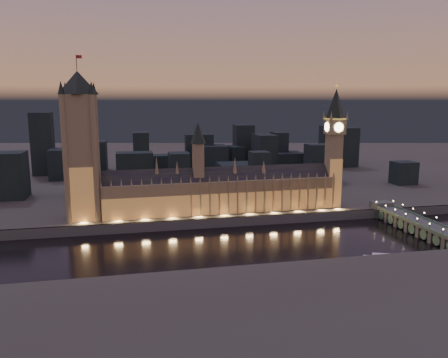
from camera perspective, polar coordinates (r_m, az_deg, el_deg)
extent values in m
plane|color=black|center=(325.94, 1.16, -8.31)|extent=(2000.00, 2000.00, 0.00)
cube|color=#3B362C|center=(829.97, -7.02, 3.23)|extent=(2000.00, 960.00, 8.00)
cube|color=#4A5349|center=(363.03, -0.32, -5.70)|extent=(2000.00, 2.50, 8.00)
cube|color=#898058|center=(379.39, -0.35, -2.20)|extent=(200.43, 24.93, 28.00)
cube|color=#C2813F|center=(370.73, -0.03, -3.29)|extent=(200.00, 0.50, 18.00)
cube|color=black|center=(376.11, -0.35, 0.33)|extent=(200.34, 21.19, 16.26)
cube|color=#898058|center=(370.64, -3.39, 2.20)|extent=(9.00, 9.00, 32.00)
cone|color=black|center=(368.01, -3.43, 6.06)|extent=(13.00, 13.00, 18.00)
cube|color=#898058|center=(362.56, -15.70, -3.17)|extent=(1.20, 1.20, 28.00)
cone|color=#898058|center=(359.71, -15.82, -0.51)|extent=(2.00, 2.00, 6.00)
cube|color=#898058|center=(362.08, -14.43, -3.13)|extent=(1.20, 1.20, 28.00)
cone|color=#898058|center=(359.23, -14.55, -0.47)|extent=(2.00, 2.00, 6.00)
cube|color=#898058|center=(361.78, -13.17, -3.09)|extent=(1.20, 1.20, 28.00)
cone|color=#898058|center=(358.93, -13.28, -0.42)|extent=(2.00, 2.00, 6.00)
cube|color=#898058|center=(361.66, -11.90, -3.04)|extent=(1.20, 1.20, 28.00)
cone|color=#898058|center=(358.81, -12.00, -0.38)|extent=(2.00, 2.00, 6.00)
cube|color=#898058|center=(361.72, -10.63, -2.99)|extent=(1.20, 1.20, 28.00)
cone|color=#898058|center=(358.87, -10.72, -0.33)|extent=(2.00, 2.00, 6.00)
cube|color=#898058|center=(361.95, -9.36, -2.95)|extent=(1.20, 1.20, 28.00)
cone|color=#898058|center=(359.10, -9.45, -0.28)|extent=(2.00, 2.00, 6.00)
cube|color=#898058|center=(362.36, -8.10, -2.90)|extent=(1.20, 1.20, 28.00)
cone|color=#898058|center=(359.52, -8.17, -0.23)|extent=(2.00, 2.00, 6.00)
cube|color=#898058|center=(362.95, -6.84, -2.85)|extent=(1.20, 1.20, 28.00)
cone|color=#898058|center=(360.11, -6.90, -0.19)|extent=(2.00, 2.00, 6.00)
cube|color=#898058|center=(363.71, -5.58, -2.79)|extent=(1.20, 1.20, 28.00)
cone|color=#898058|center=(360.87, -5.64, -0.14)|extent=(2.00, 2.00, 6.00)
cube|color=#898058|center=(364.64, -4.33, -2.74)|extent=(1.20, 1.20, 28.00)
cone|color=#898058|center=(361.81, -4.38, -0.09)|extent=(2.00, 2.00, 6.00)
cube|color=#898058|center=(365.75, -3.09, -2.69)|extent=(1.20, 1.20, 28.00)
cone|color=#898058|center=(362.93, -3.13, -0.05)|extent=(2.00, 2.00, 6.00)
cube|color=#898058|center=(367.02, -1.85, -2.63)|extent=(1.20, 1.20, 28.00)
cone|color=#898058|center=(364.22, -1.89, 0.00)|extent=(2.00, 2.00, 6.00)
cube|color=#898058|center=(368.47, -0.63, -2.57)|extent=(1.20, 1.20, 28.00)
cone|color=#898058|center=(365.67, -0.65, 0.04)|extent=(2.00, 2.00, 6.00)
cube|color=#898058|center=(370.09, 0.59, -2.52)|extent=(1.20, 1.20, 28.00)
cone|color=#898058|center=(367.30, 0.57, 0.09)|extent=(2.00, 2.00, 6.00)
cube|color=#898058|center=(371.87, 1.79, -2.46)|extent=(1.20, 1.20, 28.00)
cone|color=#898058|center=(369.09, 1.78, 0.14)|extent=(2.00, 2.00, 6.00)
cube|color=#898058|center=(373.81, 2.98, -2.40)|extent=(1.20, 1.20, 28.00)
cone|color=#898058|center=(371.05, 2.98, 0.18)|extent=(2.00, 2.00, 6.00)
cube|color=#898058|center=(375.91, 4.16, -2.34)|extent=(1.20, 1.20, 28.00)
cone|color=#898058|center=(373.17, 4.17, 0.22)|extent=(2.00, 2.00, 6.00)
cube|color=#898058|center=(378.17, 5.33, -2.29)|extent=(1.20, 1.20, 28.00)
cone|color=#898058|center=(375.45, 5.34, 0.27)|extent=(2.00, 2.00, 6.00)
cube|color=#898058|center=(380.59, 6.48, -2.23)|extent=(1.20, 1.20, 28.00)
cone|color=#898058|center=(377.88, 6.50, 0.31)|extent=(2.00, 2.00, 6.00)
cube|color=#898058|center=(383.15, 7.62, -2.17)|extent=(1.20, 1.20, 28.00)
cone|color=#898058|center=(380.46, 7.65, 0.35)|extent=(2.00, 2.00, 6.00)
cube|color=#898058|center=(385.87, 8.74, -2.11)|extent=(1.20, 1.20, 28.00)
cone|color=#898058|center=(383.20, 8.77, 0.39)|extent=(2.00, 2.00, 6.00)
cube|color=#898058|center=(388.73, 9.84, -2.05)|extent=(1.20, 1.20, 28.00)
cone|color=#898058|center=(386.08, 9.89, 0.43)|extent=(2.00, 2.00, 6.00)
cube|color=#898058|center=(391.73, 10.93, -1.99)|extent=(1.20, 1.20, 28.00)
cone|color=#898058|center=(389.10, 10.98, 0.47)|extent=(2.00, 2.00, 6.00)
cube|color=#898058|center=(394.88, 12.00, -1.93)|extent=(1.20, 1.20, 28.00)
cone|color=#898058|center=(392.27, 12.06, 0.51)|extent=(2.00, 2.00, 6.00)
cube|color=#898058|center=(398.16, 13.05, -1.88)|extent=(1.20, 1.20, 28.00)
cone|color=#898058|center=(395.57, 13.12, 0.55)|extent=(2.00, 2.00, 6.00)
cube|color=#898058|center=(401.57, 14.09, -1.82)|extent=(1.20, 1.20, 28.00)
cone|color=#898058|center=(399.00, 14.16, 0.59)|extent=(2.00, 2.00, 6.00)
cone|color=#898058|center=(367.56, -8.79, 1.56)|extent=(4.40, 4.40, 18.00)
cone|color=#898058|center=(369.15, -6.14, 1.34)|extent=(4.40, 4.40, 14.00)
cone|color=#898058|center=(377.24, 1.43, 1.74)|extent=(4.40, 4.40, 16.00)
cone|color=#898058|center=(384.33, 5.21, 1.56)|extent=(4.40, 4.40, 12.00)
cube|color=#898058|center=(367.93, -18.06, 2.62)|extent=(22.40, 22.40, 100.29)
cube|color=#C2813F|center=(361.53, -18.00, -2.03)|extent=(22.00, 0.50, 44.00)
cone|color=black|center=(365.41, -18.58, 11.85)|extent=(31.68, 31.68, 18.00)
cylinder|color=black|center=(366.29, -18.72, 14.19)|extent=(0.50, 0.50, 12.00)
cube|color=red|center=(366.44, -18.41, 14.91)|extent=(4.00, 0.15, 2.50)
cylinder|color=#898058|center=(358.47, -19.99, 2.32)|extent=(4.40, 4.40, 100.29)
cone|color=black|center=(355.74, -20.54, 11.15)|extent=(5.20, 5.20, 10.00)
cylinder|color=#898058|center=(380.09, -19.54, 2.76)|extent=(4.40, 4.40, 100.29)
cone|color=black|center=(377.53, -20.05, 11.09)|extent=(5.20, 5.20, 10.00)
cylinder|color=#898058|center=(356.03, -16.48, 2.47)|extent=(4.40, 4.40, 100.29)
cone|color=black|center=(353.29, -16.94, 11.36)|extent=(5.20, 5.20, 10.00)
cylinder|color=#898058|center=(377.80, -16.23, 2.90)|extent=(4.40, 4.40, 100.29)
cone|color=black|center=(375.21, -16.66, 11.28)|extent=(5.20, 5.20, 10.00)
cube|color=#898058|center=(409.25, 14.05, 1.10)|extent=(12.14, 12.14, 65.88)
cube|color=#C2813F|center=(405.60, 14.36, -0.56)|extent=(12.00, 0.50, 44.00)
cube|color=#898058|center=(405.11, 14.29, 6.62)|extent=(15.00, 15.00, 13.04)
cube|color=#F2C64C|center=(404.77, 14.33, 7.63)|extent=(15.75, 15.75, 1.20)
cone|color=black|center=(404.47, 14.42, 9.55)|extent=(18.00, 18.00, 26.00)
sphere|color=#F2C64C|center=(404.65, 14.51, 11.60)|extent=(2.80, 2.80, 2.80)
cylinder|color=#F2C64C|center=(404.73, 14.53, 11.96)|extent=(0.40, 0.40, 5.00)
cylinder|color=#FFF2BF|center=(398.19, 14.78, 6.54)|extent=(8.40, 0.50, 8.40)
cylinder|color=#FFF2BF|center=(412.07, 13.81, 6.70)|extent=(8.40, 0.50, 8.40)
cylinder|color=#FFF2BF|center=(401.76, 13.29, 6.64)|extent=(0.50, 8.40, 8.40)
cylinder|color=#FFF2BF|center=(408.59, 15.27, 6.61)|extent=(0.50, 8.40, 8.40)
cone|color=#898058|center=(394.64, 13.85, 8.08)|extent=(2.60, 2.60, 8.00)
cone|color=#898058|center=(408.20, 12.93, 8.18)|extent=(2.60, 2.60, 8.00)
cone|color=#898058|center=(401.36, 15.80, 8.03)|extent=(2.60, 2.60, 8.00)
cone|color=#898058|center=(414.70, 14.83, 8.13)|extent=(2.60, 2.60, 8.00)
cube|color=#4A5349|center=(376.10, 24.27, -5.19)|extent=(17.39, 100.00, 1.60)
cube|color=#446C44|center=(370.97, 23.25, -5.10)|extent=(0.80, 100.00, 1.60)
cube|color=#446C44|center=(380.64, 25.30, -4.88)|extent=(0.80, 100.00, 1.60)
cube|color=#4A5349|center=(420.27, 19.87, -3.45)|extent=(17.39, 12.00, 9.50)
cylinder|color=black|center=(343.19, 26.69, -6.25)|extent=(0.30, 0.30, 4.40)
sphere|color=#FFD88C|center=(342.59, 26.72, -5.88)|extent=(1.00, 1.00, 1.00)
cube|color=#4A5349|center=(361.15, 26.21, -6.81)|extent=(15.65, 4.00, 9.50)
cylinder|color=black|center=(353.95, 25.25, -5.66)|extent=(0.30, 0.30, 4.40)
sphere|color=#FFD88C|center=(353.37, 25.28, -5.30)|extent=(1.00, 1.00, 1.00)
cube|color=#4A5349|center=(371.93, 24.86, -6.23)|extent=(15.65, 4.00, 9.50)
cylinder|color=black|center=(364.95, 23.91, -5.10)|extent=(0.30, 0.30, 4.40)
sphere|color=#FFD88C|center=(364.38, 23.93, -4.75)|extent=(1.00, 1.00, 1.00)
cylinder|color=black|center=(374.77, 25.97, -4.87)|extent=(0.30, 0.30, 4.40)
sphere|color=#FFD88C|center=(374.22, 26.00, -4.53)|extent=(1.00, 1.00, 1.00)
cube|color=#4A5349|center=(382.95, 23.58, -5.67)|extent=(15.65, 4.00, 9.50)
cylinder|color=black|center=(376.16, 22.64, -4.57)|extent=(0.30, 0.30, 4.40)
sphere|color=#FFD88C|center=(375.62, 22.67, -4.23)|extent=(1.00, 1.00, 1.00)
cylinder|color=black|center=(385.70, 24.68, -4.36)|extent=(0.30, 0.30, 4.40)
sphere|color=#FFD88C|center=(385.17, 24.71, -4.03)|extent=(1.00, 1.00, 1.00)
cube|color=#4A5349|center=(394.17, 22.39, -5.15)|extent=(15.65, 4.00, 9.50)
cylinder|color=black|center=(387.59, 21.45, -4.07)|extent=(0.30, 0.30, 4.40)
sphere|color=#FFD88C|center=(387.05, 21.47, -3.74)|extent=(1.00, 1.00, 1.00)
cylinder|color=black|center=(396.85, 23.46, -3.88)|extent=(0.30, 0.30, 4.40)
sphere|color=#FFD88C|center=(396.33, 23.48, -3.56)|extent=(1.00, 1.00, 1.00)
cube|color=#4A5349|center=(405.59, 21.25, -4.66)|extent=(15.65, 4.00, 9.50)
cylinder|color=black|center=(399.19, 20.33, -3.59)|extent=(0.30, 0.30, 4.40)
sphere|color=#FFD88C|center=(398.67, 20.35, -3.27)|extent=(1.00, 1.00, 1.00)
cylinder|color=black|center=(408.19, 22.31, -3.43)|extent=(0.30, 0.30, 4.40)
sphere|color=#FFD88C|center=(407.69, 22.33, -3.11)|extent=(1.00, 1.00, 1.00)
cube|color=#4A5349|center=(417.18, 20.19, -4.19)|extent=(15.65, 4.00, 9.50)
cylinder|color=black|center=(410.96, 19.28, -3.14)|extent=(0.30, 0.30, 4.40)
sphere|color=#FFD88C|center=(410.46, 19.30, -2.83)|extent=(1.00, 1.00, 1.00)
cylinder|color=black|center=(419.71, 21.22, -3.00)|extent=(0.30, 0.30, 4.40)
sphere|color=#FFD88C|center=(419.22, 21.24, -2.69)|extent=(1.00, 1.00, 1.00)
cylinder|color=#446C44|center=(355.75, 26.92, -7.06)|extent=(15.31, 8.00, 8.00)
cylinder|color=#446C44|center=(366.42, 25.53, -6.46)|extent=(15.31, 8.00, 8.00)
cylinder|color=#446C44|center=(377.32, 24.22, -5.90)|extent=(15.31, 8.00, 8.00)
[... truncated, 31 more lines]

